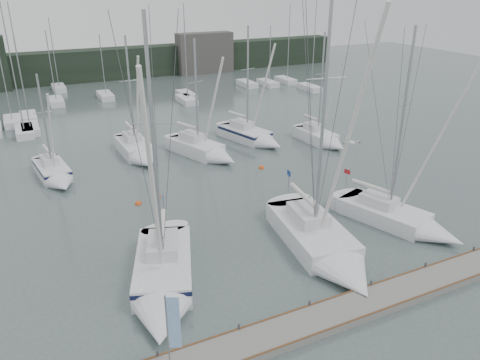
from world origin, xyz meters
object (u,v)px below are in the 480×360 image
at_px(sailboat_mid_e, 323,139).
at_px(buoy_a, 158,197).
at_px(sailboat_mid_c, 206,151).
at_px(dock_banner, 172,327).
at_px(sailboat_near_right, 408,222).
at_px(sailboat_mid_d, 254,137).
at_px(sailboat_mid_b, 139,153).
at_px(buoy_c, 138,204).
at_px(sailboat_near_left, 163,284).
at_px(sailboat_near_center, 328,251).
at_px(sailboat_mid_a, 56,175).
at_px(buoy_b, 262,168).

distance_m(sailboat_mid_e, buoy_a, 19.72).
height_order(sailboat_mid_c, dock_banner, sailboat_mid_c).
bearing_deg(sailboat_near_right, sailboat_mid_d, 73.89).
distance_m(sailboat_mid_b, buoy_a, 9.23).
distance_m(sailboat_mid_e, buoy_c, 21.45).
distance_m(sailboat_near_left, buoy_c, 11.66).
relative_size(sailboat_mid_b, sailboat_mid_c, 1.02).
bearing_deg(buoy_a, sailboat_mid_d, 33.43).
height_order(sailboat_near_center, sailboat_mid_e, sailboat_near_center).
distance_m(sailboat_near_left, dock_banner, 6.18).
bearing_deg(sailboat_mid_a, sailboat_mid_c, -8.90).
xyz_separation_m(sailboat_near_left, sailboat_mid_e, (22.35, 16.92, -0.09)).
distance_m(sailboat_near_right, sailboat_mid_c, 20.26).
relative_size(sailboat_mid_c, buoy_a, 23.63).
xyz_separation_m(sailboat_near_left, sailboat_mid_c, (10.05, 18.66, -0.04)).
bearing_deg(sailboat_mid_b, sailboat_mid_c, -25.38).
distance_m(buoy_c, dock_banner, 17.68).
height_order(buoy_c, dock_banner, dock_banner).
distance_m(sailboat_mid_c, buoy_a, 9.51).
xyz_separation_m(sailboat_mid_e, dock_banner, (-23.59, -22.63, 2.12)).
xyz_separation_m(sailboat_near_left, buoy_b, (13.51, 13.89, -0.64)).
distance_m(buoy_a, buoy_b, 10.42).
height_order(sailboat_near_right, buoy_b, sailboat_near_right).
relative_size(sailboat_mid_e, buoy_b, 22.16).
xyz_separation_m(sailboat_mid_e, buoy_a, (-19.09, -4.91, -0.55)).
relative_size(buoy_a, dock_banner, 0.13).
distance_m(sailboat_mid_a, sailboat_mid_d, 19.79).
height_order(sailboat_near_left, sailboat_mid_a, sailboat_near_left).
bearing_deg(buoy_c, sailboat_mid_a, 124.52).
height_order(buoy_b, buoy_c, buoy_b).
bearing_deg(sailboat_mid_c, sailboat_mid_d, -3.04).
height_order(sailboat_mid_a, buoy_a, sailboat_mid_a).
relative_size(sailboat_near_right, sailboat_mid_a, 1.48).
xyz_separation_m(sailboat_mid_e, buoy_c, (-20.76, -5.38, -0.55)).
distance_m(sailboat_mid_d, dock_banner, 31.60).
xyz_separation_m(sailboat_mid_a, sailboat_mid_c, (13.57, -0.31, 0.07)).
distance_m(sailboat_mid_a, sailboat_mid_e, 25.96).
height_order(sailboat_mid_b, sailboat_mid_d, sailboat_mid_d).
height_order(sailboat_mid_a, buoy_b, sailboat_mid_a).
xyz_separation_m(sailboat_mid_c, buoy_b, (3.46, -4.77, -0.61)).
relative_size(sailboat_near_right, buoy_b, 26.61).
height_order(sailboat_near_right, sailboat_mid_b, sailboat_near_right).
height_order(buoy_a, buoy_b, buoy_b).
distance_m(sailboat_near_left, sailboat_mid_e, 28.03).
bearing_deg(buoy_a, sailboat_near_center, -62.57).
bearing_deg(sailboat_mid_d, sailboat_mid_e, -46.49).
relative_size(sailboat_mid_c, buoy_b, 21.96).
relative_size(sailboat_mid_d, buoy_c, 24.32).
distance_m(sailboat_mid_a, dock_banner, 24.88).
bearing_deg(buoy_a, sailboat_mid_e, 14.41).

